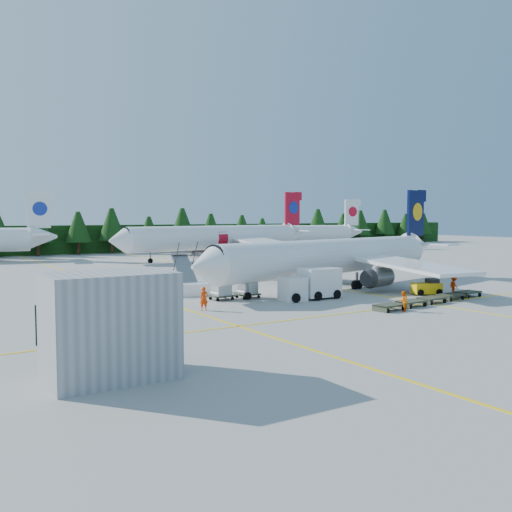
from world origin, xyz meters
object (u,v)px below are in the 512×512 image
airliner_red (213,238)px  baggage_tug (427,287)px  service_truck (310,284)px  airliner_navy (326,258)px  airstairs (190,286)px

airliner_red → baggage_tug: (-4.35, -54.11, -3.15)m
service_truck → airliner_navy: bearing=41.1°
airliner_navy → airliner_red: (9.93, 44.89, 0.49)m
airliner_red → airstairs: bearing=-131.2°
airliner_navy → service_truck: airliner_navy is taller
airliner_navy → baggage_tug: airliner_navy is taller
service_truck → airstairs: bearing=132.4°
airstairs → baggage_tug: 24.07m
airliner_navy → airstairs: 15.37m
airliner_red → service_truck: (-16.39, -50.36, -2.43)m
baggage_tug → airliner_red: bearing=108.5°
airliner_navy → airstairs: bearing=153.8°
airliner_red → airstairs: 48.02m
airstairs → baggage_tug: (20.27, -12.99, -0.15)m
airliner_navy → service_truck: (-6.46, -5.48, -1.94)m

